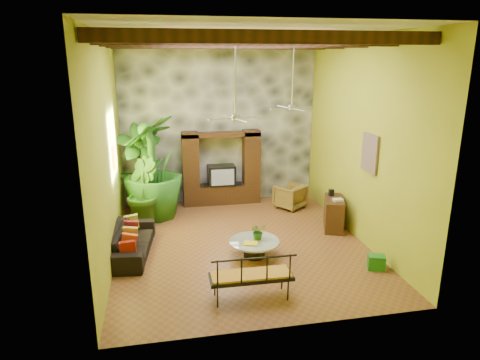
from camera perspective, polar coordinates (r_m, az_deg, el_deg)
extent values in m
plane|color=brown|center=(10.76, 0.11, -8.45)|extent=(7.00, 7.00, 0.00)
cube|color=silver|center=(9.80, 0.13, 19.20)|extent=(6.00, 7.00, 0.02)
cube|color=#A1A124|center=(13.38, -2.82, 7.62)|extent=(6.00, 0.02, 5.00)
cube|color=#A1A124|center=(9.86, -17.29, 3.84)|extent=(0.02, 7.00, 5.00)
cube|color=#A1A124|center=(10.96, 15.77, 5.14)|extent=(0.02, 7.00, 5.00)
cube|color=#35383C|center=(13.32, -2.78, 7.58)|extent=(5.98, 0.10, 4.98)
cube|color=#371B11|center=(7.26, 4.33, 18.50)|extent=(5.95, 0.16, 0.22)
cube|color=#371B11|center=(8.52, 1.91, 18.18)|extent=(5.95, 0.16, 0.22)
cube|color=#371B11|center=(9.79, 0.13, 17.92)|extent=(5.95, 0.16, 0.22)
cube|color=#371B11|center=(11.07, -1.25, 17.70)|extent=(5.95, 0.16, 0.22)
cube|color=#371B11|center=(12.35, -2.33, 17.53)|extent=(5.95, 0.16, 0.22)
cube|color=black|center=(13.54, -2.47, -1.85)|extent=(2.40, 0.50, 0.60)
cube|color=black|center=(13.16, -6.61, 2.06)|extent=(0.50, 0.48, 2.00)
cube|color=black|center=(13.43, 1.49, 2.45)|extent=(0.50, 0.48, 2.00)
cube|color=black|center=(13.08, -2.57, 6.09)|extent=(2.40, 0.48, 0.12)
cube|color=black|center=(13.34, -2.49, 0.66)|extent=(0.85, 0.52, 0.62)
cube|color=#8C99A8|center=(13.08, -2.31, 0.35)|extent=(0.70, 0.02, 0.50)
cylinder|color=#A3A3A7|center=(9.36, -0.62, 13.83)|extent=(0.04, 0.04, 1.80)
cylinder|color=#A3A3A7|center=(9.44, -0.61, 8.37)|extent=(0.18, 0.18, 0.12)
cube|color=#A3A3A7|center=(9.60, 1.35, 8.37)|extent=(0.58, 0.26, 0.01)
cube|color=#A3A3A7|center=(9.77, -1.53, 8.50)|extent=(0.26, 0.58, 0.01)
cube|color=#A3A3A7|center=(9.30, -2.63, 8.11)|extent=(0.58, 0.26, 0.01)
cube|color=#A3A3A7|center=(9.12, 0.37, 7.97)|extent=(0.26, 0.58, 0.01)
cylinder|color=#A3A3A7|center=(11.36, 7.09, 14.12)|extent=(0.04, 0.04, 1.80)
cylinder|color=#A3A3A7|center=(11.42, 6.94, 9.60)|extent=(0.18, 0.18, 0.12)
cube|color=#A3A3A7|center=(11.62, 8.45, 9.56)|extent=(0.58, 0.26, 0.01)
cube|color=#A3A3A7|center=(11.73, 5.97, 9.70)|extent=(0.26, 0.58, 0.01)
cube|color=#A3A3A7|center=(11.23, 5.37, 9.44)|extent=(0.58, 0.26, 0.01)
cube|color=#A3A3A7|center=(11.13, 7.95, 9.29)|extent=(0.26, 0.58, 0.01)
cube|color=gold|center=(10.91, -16.40, 2.90)|extent=(0.06, 0.32, 0.55)
cube|color=#285994|center=(10.45, 16.94, 3.42)|extent=(0.06, 0.70, 0.90)
imported|color=black|center=(10.41, -14.40, -7.89)|extent=(1.14, 2.32, 0.65)
imported|color=#926035|center=(13.17, 6.68, -2.17)|extent=(1.11, 1.11, 0.73)
imported|color=#235917|center=(12.69, -13.13, 1.34)|extent=(1.64, 1.36, 2.66)
imported|color=#285A17|center=(11.96, -12.99, -1.55)|extent=(1.03, 1.18, 1.86)
imported|color=#24631A|center=(12.29, -11.52, 1.68)|extent=(2.24, 2.24, 2.96)
cylinder|color=black|center=(10.03, 1.91, -9.23)|extent=(0.49, 0.49, 0.36)
cylinder|color=#B5C1BD|center=(9.95, 1.92, -8.19)|extent=(1.16, 1.16, 0.04)
imported|color=#255B18|center=(9.96, 2.44, -6.82)|extent=(0.41, 0.38, 0.39)
cube|color=yellow|center=(9.76, 1.42, -8.44)|extent=(0.36, 0.29, 0.03)
cube|color=black|center=(8.33, 1.48, -12.77)|extent=(1.59, 0.55, 0.06)
cube|color=#C5842A|center=(8.31, 1.48, -12.53)|extent=(1.51, 0.49, 0.06)
cube|color=black|center=(7.96, 1.95, -12.03)|extent=(1.59, 0.06, 0.54)
cube|color=#361B11|center=(11.79, 12.40, -4.37)|extent=(0.80, 1.15, 0.84)
cube|color=#217E2A|center=(9.96, 17.71, -10.40)|extent=(0.43, 0.37, 0.32)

